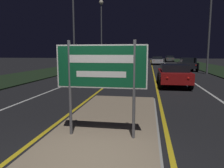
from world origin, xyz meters
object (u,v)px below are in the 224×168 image
Objects in this scene: car_receding_0 at (174,74)px; car_receding_1 at (188,64)px; streetlight_left_near at (73,17)px; car_receding_3 at (169,58)px; car_approaching_2 at (129,60)px; car_approaching_0 at (109,67)px; car_receding_2 at (157,60)px; streetlight_right_near at (210,17)px; streetlight_left_far at (101,20)px; highway_sign at (101,70)px; car_approaching_1 at (126,62)px.

car_receding_1 reaches higher than car_receding_0.
streetlight_left_near is 1.93× the size of car_receding_3.
car_approaching_2 reaches higher than car_receding_0.
car_receding_2 is at bearing 74.81° from car_approaching_0.
streetlight_right_near is 2.07× the size of car_receding_0.
car_receding_0 is at bearing -39.81° from streetlight_left_near.
streetlight_right_near is 21.49m from car_approaching_2.
streetlight_left_near is at bearing -91.75° from streetlight_left_far.
car_receding_1 is at bearing 75.72° from highway_sign.
car_receding_1 is (5.51, 21.65, -0.87)m from highway_sign.
car_receding_2 is at bearing 85.89° from highway_sign.
car_approaching_1 is (3.76, -0.18, -6.15)m from streetlight_left_far.
car_receding_1 is 13.24m from car_receding_2.
streetlight_left_far is 21.90m from car_receding_0.
streetlight_right_near is 2.10× the size of car_receding_2.
streetlight_right_near is at bearing 64.33° from car_receding_0.
streetlight_left_far is at bearing 114.65° from car_receding_0.
streetlight_left_far is 14.56m from car_approaching_0.
streetlight_left_near is 12.85m from car_receding_0.
car_approaching_1 is (-4.87, -6.43, -0.03)m from car_receding_2.
car_receding_0 is at bearing -50.37° from car_approaching_0.
car_receding_2 is at bearing 103.24° from car_receding_1.
streetlight_right_near is 30.86m from car_receding_3.
streetlight_left_far is at bearing 140.41° from streetlight_right_near.
car_receding_1 is 10.19m from car_approaching_0.
streetlight_right_near reaches higher than car_receding_0.
highway_sign reaches higher than car_approaching_2.
streetlight_left_near is 6.38m from car_approaching_0.
car_receding_3 is 1.15× the size of car_approaching_2.
car_receding_0 is 1.05× the size of car_approaching_0.
streetlight_right_near is 17.99m from car_receding_2.
streetlight_left_near is 2.25× the size of car_approaching_0.
car_receding_3 is 21.66m from car_approaching_1.
car_receding_2 reaches higher than car_approaching_1.
car_receding_1 is at bearing 36.64° from car_approaching_0.
highway_sign is at bearing -85.14° from car_approaching_1.
streetlight_right_near is at bearing 12.62° from car_approaching_0.
streetlight_left_near is 13.01m from car_approaching_1.
car_receding_3 is 1.14× the size of car_approaching_1.
car_receding_2 is at bearing -20.97° from car_approaching_2.
streetlight_left_near reaches higher than car_receding_2.
streetlight_right_near reaches higher than car_approaching_2.
streetlight_left_far reaches higher than highway_sign.
car_receding_0 is at bearing -115.67° from streetlight_right_near.
streetlight_left_far is 23.99m from car_receding_3.
car_receding_1 is 1.02× the size of car_approaching_0.
highway_sign is at bearing -96.86° from car_receding_3.
car_receding_1 is 16.90m from car_approaching_2.
streetlight_left_near is at bearing -101.21° from car_approaching_2.
car_receding_2 reaches higher than car_approaching_0.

